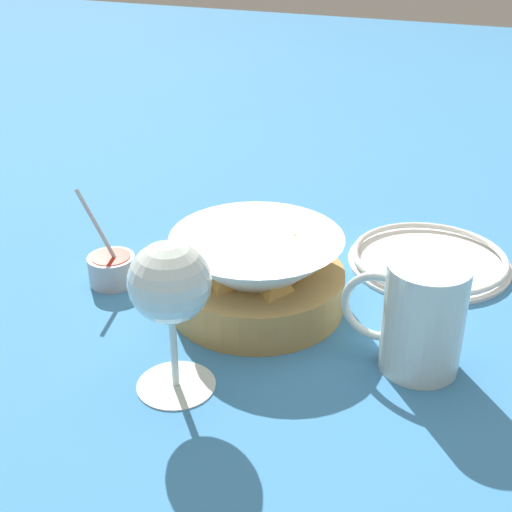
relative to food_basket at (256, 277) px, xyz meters
name	(u,v)px	position (x,y,z in m)	size (l,w,h in m)	color
ground_plane	(233,301)	(0.03, 0.00, -0.04)	(4.00, 4.00, 0.00)	teal
food_basket	(256,277)	(0.00, 0.00, 0.00)	(0.20, 0.20, 0.09)	#B2894C
sauce_cup	(112,268)	(0.19, 0.01, -0.02)	(0.07, 0.06, 0.12)	#B7B7BC
wine_glass	(170,288)	(0.02, 0.17, 0.07)	(0.08, 0.08, 0.16)	silver
beer_mug	(421,321)	(-0.20, 0.04, 0.01)	(0.13, 0.08, 0.12)	silver
side_plate	(429,259)	(-0.17, -0.18, -0.03)	(0.21, 0.21, 0.01)	white
napkin	(219,233)	(0.12, -0.16, -0.04)	(0.12, 0.09, 0.01)	white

